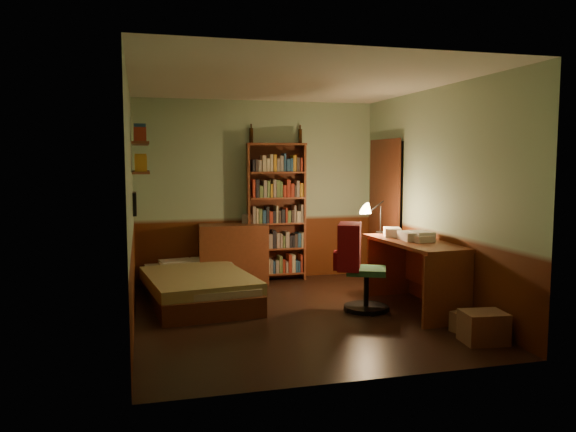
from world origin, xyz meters
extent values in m
cube|color=black|center=(0.00, 0.00, -0.01)|extent=(3.50, 4.00, 0.02)
cube|color=silver|center=(0.00, 0.00, 2.61)|extent=(3.50, 4.00, 0.02)
cube|color=#97B692|center=(0.00, 2.01, 1.30)|extent=(3.50, 0.02, 2.60)
cube|color=#97B692|center=(-1.76, 0.00, 1.30)|extent=(0.02, 4.00, 2.60)
cube|color=#97B692|center=(1.76, 0.00, 1.30)|extent=(0.02, 4.00, 2.60)
cube|color=#97B692|center=(0.00, -2.01, 1.30)|extent=(3.50, 0.02, 2.60)
cube|color=black|center=(1.72, 1.30, 1.00)|extent=(0.06, 0.90, 2.00)
cube|color=#4B2212|center=(1.69, 1.30, 1.00)|extent=(0.02, 0.98, 2.08)
cube|color=olive|center=(-1.00, 0.94, 0.31)|extent=(1.31, 2.20, 0.62)
cube|color=brown|center=(-0.40, 1.76, 0.42)|extent=(0.99, 0.55, 0.85)
cube|color=#B2B2B7|center=(-0.12, 1.89, 0.91)|extent=(0.29, 0.25, 0.13)
cube|color=brown|center=(0.25, 1.85, 0.99)|extent=(0.88, 0.35, 1.99)
cylinder|color=black|center=(-0.10, 1.96, 2.10)|extent=(0.07, 0.07, 0.21)
cylinder|color=black|center=(0.64, 1.96, 2.09)|extent=(0.07, 0.07, 0.21)
cube|color=brown|center=(1.44, -0.13, 0.40)|extent=(0.72, 1.55, 0.81)
cube|color=silver|center=(1.34, 0.28, 0.86)|extent=(0.27, 0.31, 0.11)
cone|color=black|center=(1.33, 0.62, 1.07)|extent=(0.18, 0.18, 0.52)
cube|color=#2A5E37|center=(0.86, -0.06, 0.55)|extent=(0.70, 0.67, 1.11)
cube|color=maroon|center=(0.85, -0.04, 1.37)|extent=(0.30, 0.48, 0.53)
cube|color=brown|center=(-1.64, 1.10, 1.60)|extent=(0.20, 0.90, 0.03)
cube|color=brown|center=(-1.64, 1.10, 1.95)|extent=(0.20, 0.90, 0.03)
cube|color=black|center=(-1.72, 0.60, 1.25)|extent=(0.04, 0.32, 0.26)
cube|color=#876045|center=(1.50, -1.43, 0.15)|extent=(0.44, 0.37, 0.30)
cube|color=#876045|center=(1.54, -1.09, 0.10)|extent=(0.34, 0.30, 0.21)
camera|label=1|loc=(-1.65, -6.02, 1.75)|focal=35.00mm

